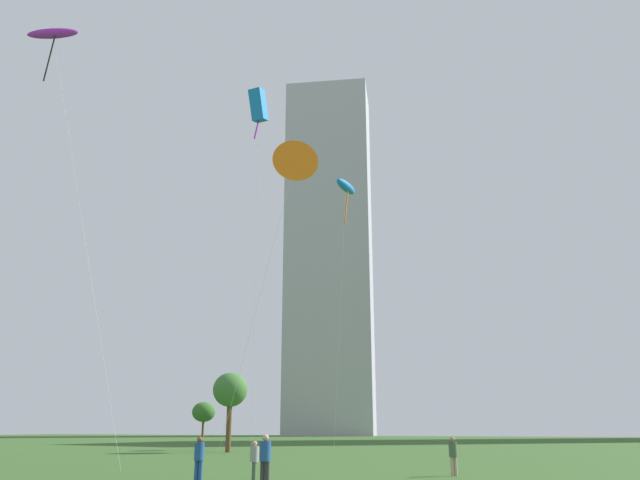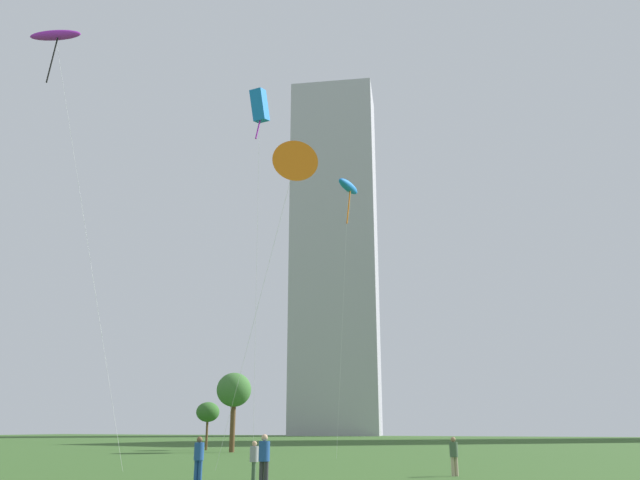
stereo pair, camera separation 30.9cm
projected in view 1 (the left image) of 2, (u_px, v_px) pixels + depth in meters
The scene contains 11 objects.
person_standing_0 at pixel (199, 456), 24.84m from camera, with size 0.39×0.39×1.75m.
person_standing_1 at pixel (254, 458), 25.26m from camera, with size 0.35×0.35×1.58m.
person_standing_2 at pixel (453, 453), 28.36m from camera, with size 0.37×0.37×1.69m.
person_standing_3 at pixel (265, 456), 23.12m from camera, with size 0.41×0.41×1.86m.
kite_flying_0 at pixel (346, 187), 47.23m from camera, with size 2.34×3.49×19.93m.
kite_flying_1 at pixel (258, 106), 39.06m from camera, with size 1.48×3.07×22.50m.
kite_flying_2 at pixel (294, 168), 30.41m from camera, with size 7.31×5.07×15.38m.
kite_flying_3 at pixel (53, 34), 43.61m from camera, with size 11.66×2.35×29.09m.
park_tree_0 at pixel (204, 412), 60.08m from camera, with size 2.22×2.22×4.43m.
park_tree_2 at pixel (230, 391), 55.75m from camera, with size 3.07×3.07×6.80m.
distant_highrise_0 at pixel (330, 252), 169.24m from camera, with size 22.33×16.36×95.12m, color #A8A8AD.
Camera 1 is at (8.26, -15.76, 2.13)m, focal length 35.10 mm.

